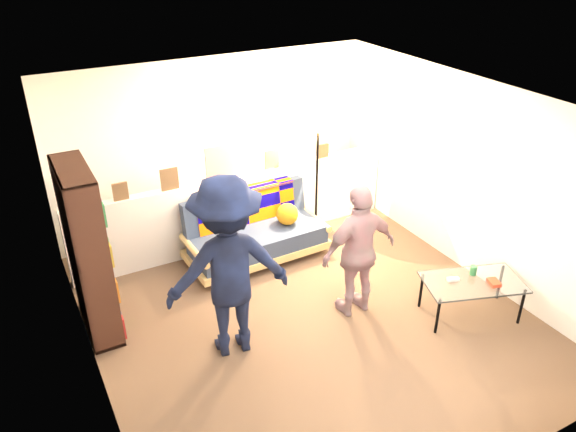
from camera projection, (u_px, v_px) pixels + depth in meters
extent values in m
plane|color=brown|center=(305.00, 312.00, 6.37)|extent=(5.00, 5.00, 0.00)
cube|color=silver|center=(216.00, 144.00, 7.74)|extent=(4.50, 0.10, 2.40)
cube|color=silver|center=(82.00, 278.00, 4.86)|extent=(0.10, 5.00, 2.40)
cube|color=silver|center=(468.00, 177.00, 6.75)|extent=(0.10, 5.00, 2.40)
cube|color=white|center=(308.00, 106.00, 5.24)|extent=(4.50, 5.00, 0.10)
cube|color=silver|center=(239.00, 209.00, 7.53)|extent=(4.45, 0.15, 1.00)
cube|color=brown|center=(120.00, 191.00, 6.60)|extent=(0.18, 0.02, 0.22)
cube|color=brown|center=(169.00, 179.00, 6.84)|extent=(0.22, 0.02, 0.28)
cube|color=silver|center=(222.00, 162.00, 7.09)|extent=(0.45, 0.02, 0.45)
cube|color=brown|center=(272.00, 159.00, 7.43)|extent=(0.20, 0.02, 0.26)
cube|color=brown|center=(323.00, 151.00, 7.78)|extent=(0.16, 0.02, 0.20)
cube|color=tan|center=(257.00, 249.00, 7.31)|extent=(1.84, 0.87, 0.10)
cube|color=#2E3C53|center=(258.00, 240.00, 7.20)|extent=(1.74, 0.72, 0.23)
cube|color=#2E3C53|center=(245.00, 209.00, 7.34)|extent=(1.72, 0.28, 0.54)
cylinder|color=tan|center=(194.00, 251.00, 6.82)|extent=(0.11, 0.81, 0.09)
cylinder|color=tan|center=(313.00, 217.00, 7.58)|extent=(0.11, 0.81, 0.09)
cube|color=#0A057C|center=(248.00, 211.00, 7.28)|extent=(1.38, 0.14, 0.49)
cube|color=#0A057C|center=(243.00, 189.00, 7.25)|extent=(1.39, 0.28, 0.03)
sphere|color=orange|center=(287.00, 214.00, 7.27)|extent=(0.29, 0.29, 0.29)
cube|color=#321910|center=(73.00, 256.00, 5.66)|extent=(0.02, 0.94, 1.87)
cube|color=#321910|center=(97.00, 275.00, 5.37)|extent=(0.31, 0.02, 1.87)
cube|color=#321910|center=(79.00, 233.00, 6.08)|extent=(0.31, 0.02, 1.87)
cube|color=#321910|center=(71.00, 169.00, 5.29)|extent=(0.31, 0.94, 0.02)
cube|color=#321910|center=(101.00, 323.00, 6.15)|extent=(0.31, 0.94, 0.04)
cube|color=#321910|center=(94.00, 288.00, 5.93)|extent=(0.31, 0.89, 0.02)
cube|color=#321910|center=(87.00, 253.00, 5.72)|extent=(0.31, 0.89, 0.02)
cube|color=#321910|center=(80.00, 215.00, 5.52)|extent=(0.31, 0.89, 0.02)
cube|color=#AB2235|center=(101.00, 309.00, 6.07)|extent=(0.23, 0.87, 0.31)
cube|color=#2767A9|center=(94.00, 274.00, 5.86)|extent=(0.23, 0.87, 0.29)
cube|color=gold|center=(87.00, 238.00, 5.66)|extent=(0.23, 0.87, 0.31)
cube|color=#36965F|center=(79.00, 199.00, 5.45)|extent=(0.23, 0.87, 0.29)
cylinder|color=black|center=(438.00, 316.00, 5.95)|extent=(0.04, 0.04, 0.43)
cylinder|color=black|center=(521.00, 307.00, 6.10)|extent=(0.04, 0.04, 0.43)
cylinder|color=black|center=(421.00, 291.00, 6.36)|extent=(0.04, 0.04, 0.43)
cylinder|color=black|center=(500.00, 283.00, 6.51)|extent=(0.04, 0.04, 0.43)
cube|color=silver|center=(473.00, 282.00, 6.13)|extent=(1.20, 0.90, 0.02)
cube|color=white|center=(453.00, 279.00, 6.13)|extent=(0.14, 0.09, 0.03)
cube|color=#E24228|center=(494.00, 282.00, 6.06)|extent=(0.15, 0.18, 0.04)
cylinder|color=#38874B|center=(473.00, 270.00, 6.21)|extent=(0.09, 0.09, 0.11)
cylinder|color=black|center=(315.00, 236.00, 7.88)|extent=(0.27, 0.27, 0.03)
cylinder|color=black|center=(317.00, 187.00, 7.52)|extent=(0.04, 0.04, 1.54)
sphere|color=#FFC672|center=(309.00, 142.00, 7.25)|extent=(0.13, 0.13, 0.13)
sphere|color=#FFC672|center=(328.00, 138.00, 7.19)|extent=(0.13, 0.13, 0.13)
sphere|color=#FFC672|center=(317.00, 129.00, 7.26)|extent=(0.13, 0.13, 0.13)
imported|color=black|center=(228.00, 268.00, 5.43)|extent=(1.33, 0.89, 1.92)
imported|color=#D28896|center=(359.00, 251.00, 6.06)|extent=(0.91, 0.38, 1.55)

